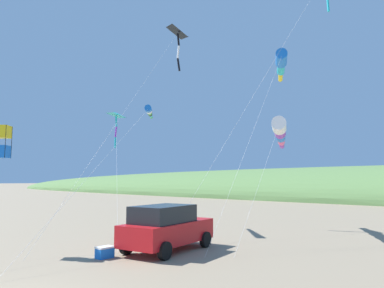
# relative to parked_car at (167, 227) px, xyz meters

# --- Properties ---
(parked_car) EXTENTS (4.55, 2.64, 1.85)m
(parked_car) POSITION_rel_parked_car_xyz_m (0.00, 0.00, 0.00)
(parked_car) COLOR red
(parked_car) RESTS_ON ground_plane
(cooler_box) EXTENTS (0.62, 0.42, 0.42)m
(cooler_box) POSITION_rel_parked_car_xyz_m (2.45, -0.75, -0.74)
(cooler_box) COLOR blue
(cooler_box) RESTS_ON ground_plane
(kite_windsock_purple_drifting) EXTENTS (11.73, 6.75, 7.15)m
(kite_windsock_purple_drifting) POSITION_rel_parked_car_xyz_m (-3.68, -5.39, 6.00)
(kite_windsock_purple_drifting) COLOR blue
(kite_windsock_purple_drifting) RESTS_ON ground_plane
(kite_delta_yellow_midlevel) EXTENTS (8.51, 11.63, 8.14)m
(kite_delta_yellow_midlevel) POSITION_rel_parked_car_xyz_m (-5.91, -11.73, 6.84)
(kite_delta_yellow_midlevel) COLOR #1EB7C6
(kite_delta_yellow_midlevel) RESTS_ON ground_plane
(kite_box_green_low_center) EXTENTS (5.67, 4.08, 5.09)m
(kite_box_green_low_center) POSITION_rel_parked_car_xyz_m (4.79, -4.70, 3.47)
(kite_box_green_low_center) COLOR yellow
(kite_box_green_low_center) RESTS_ON ground_plane
(kite_delta_magenta_far_left) EXTENTS (12.25, 4.15, 13.36)m
(kite_delta_magenta_far_left) POSITION_rel_parked_car_xyz_m (-6.46, -5.67, 11.90)
(kite_delta_magenta_far_left) COLOR black
(kite_delta_magenta_far_left) RESTS_ON ground_plane
(kite_windsock_striped_overhead) EXTENTS (10.25, 3.48, 6.05)m
(kite_windsock_striped_overhead) POSITION_rel_parked_car_xyz_m (-7.39, 1.26, 4.51)
(kite_windsock_striped_overhead) COLOR white
(kite_windsock_striped_overhead) RESTS_ON ground_plane
(kite_windsock_checkered_midright) EXTENTS (12.51, 3.46, 10.66)m
(kite_windsock_checkered_midright) POSITION_rel_parked_car_xyz_m (-9.82, 0.15, 9.26)
(kite_windsock_checkered_midright) COLOR blue
(kite_windsock_checkered_midright) RESTS_ON ground_plane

